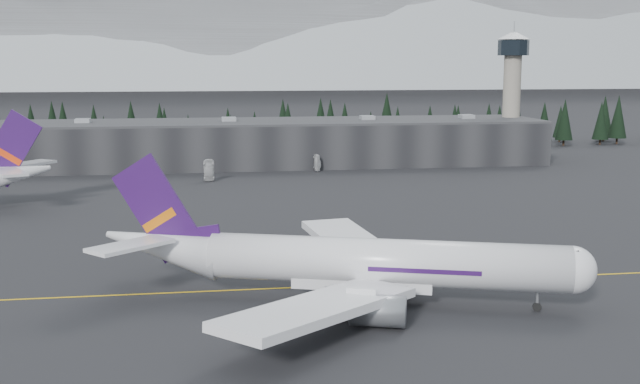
{
  "coord_description": "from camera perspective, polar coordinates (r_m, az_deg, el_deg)",
  "views": [
    {
      "loc": [
        -18.89,
        -103.01,
        29.4
      ],
      "look_at": [
        0.0,
        20.0,
        9.0
      ],
      "focal_mm": 45.0,
      "sensor_mm": 36.0,
      "label": 1
    }
  ],
  "objects": [
    {
      "name": "control_tower",
      "position": [
        249.43,
        13.51,
        7.68
      ],
      "size": [
        10.0,
        10.0,
        37.7
      ],
      "color": "gray",
      "rests_on": "ground"
    },
    {
      "name": "taxiline",
      "position": [
        106.88,
        1.8,
        -6.66
      ],
      "size": [
        400.0,
        0.4,
        0.02
      ],
      "primitive_type": "cube",
      "color": "gold",
      "rests_on": "ground"
    },
    {
      "name": "ground",
      "position": [
        108.78,
        1.61,
        -6.38
      ],
      "size": [
        1400.0,
        1400.0,
        0.0
      ],
      "primitive_type": "plane",
      "color": "black",
      "rests_on": "ground"
    },
    {
      "name": "gse_vehicle_a",
      "position": [
        199.31,
        -7.89,
        0.97
      ],
      "size": [
        2.83,
        5.75,
        1.57
      ],
      "primitive_type": "imported",
      "rotation": [
        0.0,
        0.0,
        -0.04
      ],
      "color": "#B9B9BB",
      "rests_on": "ground"
    },
    {
      "name": "treeline",
      "position": [
        266.59,
        -4.65,
        4.57
      ],
      "size": [
        360.0,
        20.0,
        15.0
      ],
      "primitive_type": "cube",
      "color": "black",
      "rests_on": "ground"
    },
    {
      "name": "gse_vehicle_b",
      "position": [
        215.75,
        -0.16,
        1.69
      ],
      "size": [
        5.0,
        3.79,
        1.59
      ],
      "primitive_type": "imported",
      "rotation": [
        0.0,
        0.0,
        -1.1
      ],
      "color": "silver",
      "rests_on": "ground"
    },
    {
      "name": "terminal",
      "position": [
        229.96,
        -3.98,
        3.52
      ],
      "size": [
        160.0,
        30.0,
        12.6
      ],
      "color": "black",
      "rests_on": "ground"
    },
    {
      "name": "mountain_ridge",
      "position": [
        1103.57,
        -7.82,
        7.7
      ],
      "size": [
        4400.0,
        900.0,
        420.0
      ],
      "primitive_type": null,
      "color": "white",
      "rests_on": "ground"
    },
    {
      "name": "jet_main",
      "position": [
        98.73,
        1.59,
        -4.96
      ],
      "size": [
        59.49,
        53.56,
        17.98
      ],
      "rotation": [
        0.0,
        0.0,
        -0.32
      ],
      "color": "silver",
      "rests_on": "ground"
    }
  ]
}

